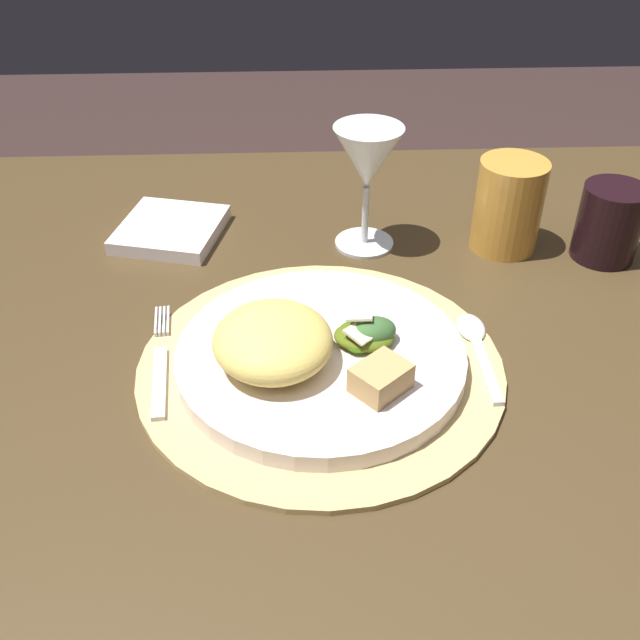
% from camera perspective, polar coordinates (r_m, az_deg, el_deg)
% --- Properties ---
extents(dining_table, '(1.28, 0.94, 0.70)m').
position_cam_1_polar(dining_table, '(0.80, -0.03, -10.13)').
color(dining_table, '#46351D').
rests_on(dining_table, ground).
extents(placemat, '(0.34, 0.34, 0.01)m').
position_cam_1_polar(placemat, '(0.69, 0.17, -3.60)').
color(placemat, tan).
rests_on(placemat, dining_table).
extents(dinner_plate, '(0.27, 0.27, 0.02)m').
position_cam_1_polar(dinner_plate, '(0.68, 0.18, -2.85)').
color(dinner_plate, silver).
rests_on(dinner_plate, placemat).
extents(pasta_serving, '(0.12, 0.13, 0.05)m').
position_cam_1_polar(pasta_serving, '(0.65, -3.67, -1.61)').
color(pasta_serving, '#ECCD63').
rests_on(pasta_serving, dinner_plate).
extents(salad_greens, '(0.06, 0.06, 0.03)m').
position_cam_1_polar(salad_greens, '(0.69, 3.61, -1.06)').
color(salad_greens, '#39612F').
rests_on(salad_greens, dinner_plate).
extents(bread_piece, '(0.06, 0.06, 0.02)m').
position_cam_1_polar(bread_piece, '(0.63, 4.72, -4.51)').
color(bread_piece, tan).
rests_on(bread_piece, dinner_plate).
extents(fork, '(0.03, 0.16, 0.00)m').
position_cam_1_polar(fork, '(0.70, -12.24, -3.36)').
color(fork, silver).
rests_on(fork, placemat).
extents(spoon, '(0.03, 0.13, 0.01)m').
position_cam_1_polar(spoon, '(0.73, 11.93, -1.54)').
color(spoon, silver).
rests_on(spoon, placemat).
extents(napkin, '(0.14, 0.14, 0.02)m').
position_cam_1_polar(napkin, '(0.91, -11.47, 6.87)').
color(napkin, white).
rests_on(napkin, dining_table).
extents(wine_glass, '(0.08, 0.08, 0.15)m').
position_cam_1_polar(wine_glass, '(0.83, 3.69, 12.06)').
color(wine_glass, silver).
rests_on(wine_glass, dining_table).
extents(amber_tumbler, '(0.08, 0.08, 0.11)m').
position_cam_1_polar(amber_tumbler, '(0.88, 14.35, 8.57)').
color(amber_tumbler, gold).
rests_on(amber_tumbler, dining_table).
extents(dark_tumbler, '(0.07, 0.07, 0.09)m').
position_cam_1_polar(dark_tumbler, '(0.90, 21.45, 7.00)').
color(dark_tumbler, black).
rests_on(dark_tumbler, dining_table).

